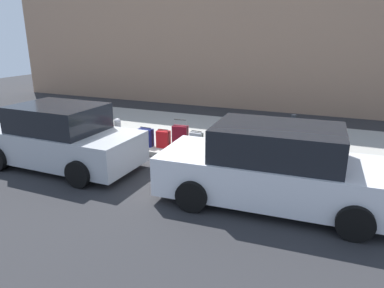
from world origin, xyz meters
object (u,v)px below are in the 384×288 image
(suitcase_silver_3, at_px, (196,142))
(parked_car_silver_1, at_px, (61,138))
(suitcase_olive_2, at_px, (214,146))
(suitcase_red_5, at_px, (163,139))
(suitcase_navy_6, at_px, (146,137))
(suitcase_teal_1, at_px, (233,148))
(parking_meter, at_px, (292,132))
(suitcase_maroon_4, at_px, (180,138))
(suitcase_black_0, at_px, (251,149))
(parked_car_white_0, at_px, (276,168))
(fire_hydrant, at_px, (118,130))
(bollard_post, at_px, (97,128))

(suitcase_silver_3, distance_m, parked_car_silver_1, 3.64)
(suitcase_silver_3, bearing_deg, suitcase_olive_2, 175.08)
(suitcase_red_5, bearing_deg, suitcase_navy_6, 7.86)
(suitcase_teal_1, bearing_deg, parking_meter, -169.69)
(suitcase_teal_1, bearing_deg, parked_car_silver_1, 25.98)
(suitcase_navy_6, distance_m, parking_meter, 4.23)
(suitcase_maroon_4, bearing_deg, suitcase_black_0, 176.89)
(parking_meter, bearing_deg, suitcase_red_5, 3.03)
(suitcase_olive_2, relative_size, parked_car_silver_1, 0.13)
(parked_car_white_0, height_order, parked_car_silver_1, parked_car_white_0)
(suitcase_olive_2, relative_size, fire_hydrant, 0.74)
(suitcase_olive_2, relative_size, suitcase_red_5, 0.99)
(suitcase_teal_1, distance_m, suitcase_silver_3, 1.09)
(suitcase_silver_3, bearing_deg, fire_hydrant, 0.47)
(suitcase_black_0, relative_size, bollard_post, 0.96)
(suitcase_black_0, bearing_deg, parked_car_white_0, 115.82)
(suitcase_silver_3, height_order, suitcase_navy_6, suitcase_silver_3)
(fire_hydrant, bearing_deg, parking_meter, -177.24)
(suitcase_teal_1, bearing_deg, suitcase_navy_6, -0.04)
(suitcase_black_0, distance_m, bollard_post, 4.87)
(suitcase_red_5, xyz_separation_m, parked_car_silver_1, (1.93, 2.07, 0.37))
(suitcase_navy_6, relative_size, fire_hydrant, 0.78)
(suitcase_olive_2, height_order, suitcase_silver_3, suitcase_silver_3)
(suitcase_black_0, distance_m, suitcase_teal_1, 0.51)
(suitcase_navy_6, height_order, parked_car_silver_1, parked_car_silver_1)
(suitcase_silver_3, height_order, parked_car_white_0, parked_car_white_0)
(suitcase_navy_6, height_order, fire_hydrant, fire_hydrant)
(suitcase_maroon_4, xyz_separation_m, suitcase_red_5, (0.54, 0.02, -0.10))
(suitcase_black_0, height_order, parking_meter, parking_meter)
(suitcase_teal_1, relative_size, suitcase_silver_3, 1.29)
(bollard_post, bearing_deg, suitcase_olive_2, -178.11)
(suitcase_navy_6, bearing_deg, suitcase_silver_3, -178.63)
(suitcase_silver_3, bearing_deg, parked_car_white_0, 141.44)
(suitcase_olive_2, relative_size, parking_meter, 0.44)
(suitcase_black_0, xyz_separation_m, parked_car_silver_1, (4.60, 1.97, 0.32))
(suitcase_teal_1, height_order, suitcase_navy_6, suitcase_teal_1)
(suitcase_black_0, distance_m, parked_car_white_0, 2.22)
(suitcase_olive_2, height_order, parking_meter, parking_meter)
(suitcase_red_5, bearing_deg, bollard_post, 5.39)
(suitcase_maroon_4, relative_size, parked_car_white_0, 0.19)
(suitcase_navy_6, relative_size, parking_meter, 0.46)
(suitcase_silver_3, bearing_deg, suitcase_black_0, 177.79)
(suitcase_silver_3, relative_size, suitcase_maroon_4, 0.70)
(suitcase_navy_6, distance_m, parked_car_white_0, 4.63)
(suitcase_teal_1, height_order, suitcase_silver_3, suitcase_teal_1)
(suitcase_olive_2, bearing_deg, suitcase_maroon_4, -5.36)
(suitcase_silver_3, relative_size, parked_car_white_0, 0.13)
(suitcase_silver_3, xyz_separation_m, parking_meter, (-2.57, -0.23, 0.54))
(suitcase_maroon_4, height_order, bollard_post, suitcase_maroon_4)
(suitcase_olive_2, height_order, bollard_post, bollard_post)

